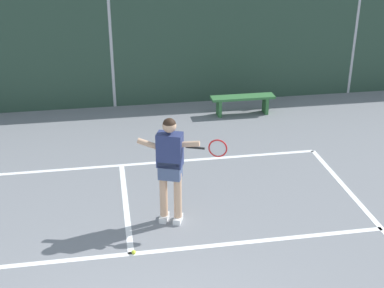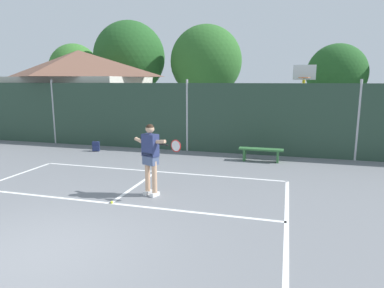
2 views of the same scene
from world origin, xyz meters
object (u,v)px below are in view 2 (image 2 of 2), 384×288
at_px(tennis_player, 151,153).
at_px(tennis_ball, 112,202).
at_px(backpack_navy, 96,147).
at_px(courtside_bench, 261,152).
at_px(basketball_hoop, 303,95).

distance_m(tennis_player, tennis_ball, 1.52).
distance_m(backpack_navy, courtside_bench, 6.81).
distance_m(tennis_ball, courtside_bench, 6.24).
relative_size(tennis_player, tennis_ball, 28.10).
distance_m(basketball_hoop, backpack_navy, 8.90).
bearing_deg(tennis_player, courtside_bench, 62.29).
bearing_deg(backpack_navy, tennis_player, -46.12).
height_order(tennis_player, backpack_navy, tennis_player).
distance_m(basketball_hoop, tennis_ball, 9.45).
distance_m(tennis_ball, backpack_navy, 6.55).
xyz_separation_m(basketball_hoop, tennis_ball, (-4.55, -7.96, -2.28)).
height_order(basketball_hoop, backpack_navy, basketball_hoop).
distance_m(basketball_hoop, tennis_player, 8.21).
relative_size(tennis_ball, backpack_navy, 0.14).
height_order(tennis_player, courtside_bench, tennis_player).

